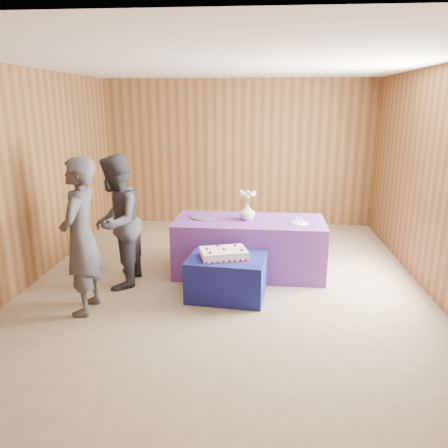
# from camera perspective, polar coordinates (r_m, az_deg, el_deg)

# --- Properties ---
(ground) EXTENTS (6.00, 6.00, 0.00)m
(ground) POSITION_cam_1_polar(r_m,az_deg,el_deg) (5.71, 0.21, -7.82)
(ground) COLOR gray
(ground) RESTS_ON ground
(room_shell) EXTENTS (5.04, 6.04, 2.72)m
(room_shell) POSITION_cam_1_polar(r_m,az_deg,el_deg) (5.26, 0.23, 10.51)
(room_shell) COLOR brown
(room_shell) RESTS_ON ground
(cake_table) EXTENTS (0.97, 0.79, 0.50)m
(cake_table) POSITION_cam_1_polar(r_m,az_deg,el_deg) (5.28, 0.39, -6.87)
(cake_table) COLOR navy
(cake_table) RESTS_ON ground
(serving_table) EXTENTS (2.02, 0.94, 0.75)m
(serving_table) POSITION_cam_1_polar(r_m,az_deg,el_deg) (5.97, 3.31, -2.95)
(serving_table) COLOR #653695
(serving_table) RESTS_ON ground
(sheet_cake) EXTENTS (0.64, 0.52, 0.13)m
(sheet_cake) POSITION_cam_1_polar(r_m,az_deg,el_deg) (5.17, -0.06, -3.85)
(sheet_cake) COLOR silver
(sheet_cake) RESTS_ON cake_table
(vase) EXTENTS (0.27, 0.27, 0.22)m
(vase) POSITION_cam_1_polar(r_m,az_deg,el_deg) (5.84, 3.05, 1.59)
(vase) COLOR silver
(vase) RESTS_ON serving_table
(flower_spray) EXTENTS (0.23, 0.23, 0.17)m
(flower_spray) POSITION_cam_1_polar(r_m,az_deg,el_deg) (5.78, 3.09, 4.05)
(flower_spray) COLOR #2E722D
(flower_spray) RESTS_ON vase
(platter) EXTENTS (0.41, 0.41, 0.02)m
(platter) POSITION_cam_1_polar(r_m,az_deg,el_deg) (5.96, -2.66, 0.92)
(platter) COLOR #614D9A
(platter) RESTS_ON serving_table
(plate) EXTENTS (0.28, 0.28, 0.01)m
(plate) POSITION_cam_1_polar(r_m,az_deg,el_deg) (5.76, 9.79, 0.12)
(plate) COLOR white
(plate) RESTS_ON serving_table
(cake_slice) EXTENTS (0.07, 0.06, 0.08)m
(cake_slice) POSITION_cam_1_polar(r_m,az_deg,el_deg) (5.75, 9.81, 0.48)
(cake_slice) COLOR silver
(cake_slice) RESTS_ON plate
(knife) EXTENTS (0.26, 0.10, 0.00)m
(knife) POSITION_cam_1_polar(r_m,az_deg,el_deg) (5.61, 10.36, -0.36)
(knife) COLOR silver
(knife) RESTS_ON serving_table
(guest_left) EXTENTS (0.44, 0.65, 1.73)m
(guest_left) POSITION_cam_1_polar(r_m,az_deg,el_deg) (4.96, -18.20, -1.65)
(guest_left) COLOR #3A3B44
(guest_left) RESTS_ON ground
(guest_right) EXTENTS (0.64, 0.82, 1.67)m
(guest_right) POSITION_cam_1_polar(r_m,az_deg,el_deg) (5.58, -13.86, 0.22)
(guest_right) COLOR #32343C
(guest_right) RESTS_ON ground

